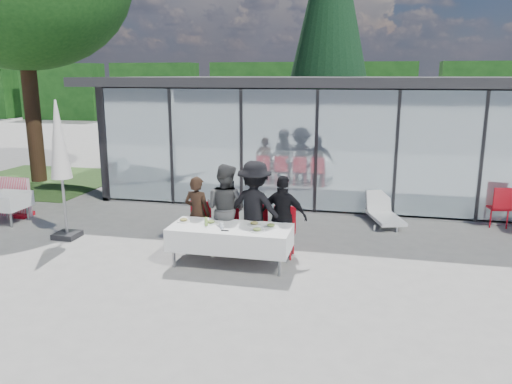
{
  "coord_description": "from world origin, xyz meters",
  "views": [
    {
      "loc": [
        2.33,
        -8.44,
        3.49
      ],
      "look_at": [
        0.12,
        1.2,
        1.17
      ],
      "focal_mm": 35.0,
      "sensor_mm": 36.0,
      "label": 1
    }
  ],
  "objects_px": {
    "conifer_tree": "(330,12)",
    "plate_d": "(271,226)",
    "diner_chair_c": "(256,227)",
    "folded_eyeglasses": "(225,230)",
    "diner_chair_b": "(227,225)",
    "lounger": "(383,213)",
    "diner_chair_d": "(284,229)",
    "plate_c": "(254,224)",
    "spare_table_left": "(7,201)",
    "market_umbrella": "(59,149)",
    "spare_chair_b": "(500,205)",
    "plate_b": "(211,222)",
    "dining_table": "(230,237)",
    "diner_b": "(225,209)",
    "diner_chair_a": "(199,223)",
    "juice_bottle": "(206,221)",
    "diner_c": "(255,209)",
    "diner_d": "(283,217)",
    "plate_extra": "(257,230)",
    "plate_a": "(184,220)",
    "diner_a": "(197,214)"
  },
  "relations": [
    {
      "from": "diner_b",
      "to": "plate_extra",
      "type": "xyz_separation_m",
      "value": [
        0.83,
        -0.82,
        -0.13
      ]
    },
    {
      "from": "diner_chair_d",
      "to": "spare_table_left",
      "type": "bearing_deg",
      "value": 174.41
    },
    {
      "from": "plate_extra",
      "to": "diner_chair_a",
      "type": "bearing_deg",
      "value": 147.23
    },
    {
      "from": "plate_d",
      "to": "market_umbrella",
      "type": "distance_m",
      "value": 4.88
    },
    {
      "from": "diner_b",
      "to": "plate_c",
      "type": "xyz_separation_m",
      "value": [
        0.69,
        -0.46,
        -0.13
      ]
    },
    {
      "from": "plate_a",
      "to": "plate_d",
      "type": "distance_m",
      "value": 1.71
    },
    {
      "from": "diner_b",
      "to": "plate_extra",
      "type": "distance_m",
      "value": 1.17
    },
    {
      "from": "spare_table_left",
      "to": "conifer_tree",
      "type": "distance_m",
      "value": 14.31
    },
    {
      "from": "diner_b",
      "to": "lounger",
      "type": "bearing_deg",
      "value": -120.7
    },
    {
      "from": "conifer_tree",
      "to": "plate_d",
      "type": "bearing_deg",
      "value": -89.43
    },
    {
      "from": "plate_d",
      "to": "diner_chair_a",
      "type": "bearing_deg",
      "value": 159.29
    },
    {
      "from": "spare_table_left",
      "to": "market_umbrella",
      "type": "relative_size",
      "value": 0.29
    },
    {
      "from": "plate_b",
      "to": "lounger",
      "type": "height_order",
      "value": "plate_b"
    },
    {
      "from": "plate_c",
      "to": "spare_table_left",
      "type": "xyz_separation_m",
      "value": [
        -6.38,
        1.22,
        -0.22
      ]
    },
    {
      "from": "diner_chair_d",
      "to": "folded_eyeglasses",
      "type": "xyz_separation_m",
      "value": [
        -0.91,
        -1.02,
        0.22
      ]
    },
    {
      "from": "diner_chair_d",
      "to": "juice_bottle",
      "type": "distance_m",
      "value": 1.58
    },
    {
      "from": "diner_chair_d",
      "to": "plate_c",
      "type": "xyz_separation_m",
      "value": [
        -0.47,
        -0.55,
        0.24
      ]
    },
    {
      "from": "diner_chair_d",
      "to": "diner_c",
      "type": "bearing_deg",
      "value": -170.25
    },
    {
      "from": "diner_chair_d",
      "to": "lounger",
      "type": "distance_m",
      "value": 3.36
    },
    {
      "from": "spare_chair_b",
      "to": "plate_b",
      "type": "bearing_deg",
      "value": -148.67
    },
    {
      "from": "diner_d",
      "to": "plate_b",
      "type": "bearing_deg",
      "value": 30.09
    },
    {
      "from": "conifer_tree",
      "to": "diner_b",
      "type": "bearing_deg",
      "value": -94.19
    },
    {
      "from": "spare_chair_b",
      "to": "conifer_tree",
      "type": "distance_m",
      "value": 11.76
    },
    {
      "from": "diner_b",
      "to": "conifer_tree",
      "type": "xyz_separation_m",
      "value": [
        0.9,
        12.26,
        5.08
      ]
    },
    {
      "from": "plate_a",
      "to": "lounger",
      "type": "distance_m",
      "value": 5.1
    },
    {
      "from": "diner_chair_c",
      "to": "diner_d",
      "type": "bearing_deg",
      "value": -9.75
    },
    {
      "from": "diner_a",
      "to": "plate_a",
      "type": "bearing_deg",
      "value": 89.78
    },
    {
      "from": "dining_table",
      "to": "plate_a",
      "type": "relative_size",
      "value": 8.61
    },
    {
      "from": "diner_chair_a",
      "to": "juice_bottle",
      "type": "distance_m",
      "value": 0.93
    },
    {
      "from": "diner_c",
      "to": "plate_a",
      "type": "relative_size",
      "value": 7.2
    },
    {
      "from": "dining_table",
      "to": "market_umbrella",
      "type": "height_order",
      "value": "market_umbrella"
    },
    {
      "from": "diner_chair_b",
      "to": "lounger",
      "type": "xyz_separation_m",
      "value": [
        3.13,
        2.71,
        -0.28
      ]
    },
    {
      "from": "diner_chair_a",
      "to": "spare_table_left",
      "type": "xyz_separation_m",
      "value": [
        -5.09,
        0.67,
        0.02
      ]
    },
    {
      "from": "plate_d",
      "to": "folded_eyeglasses",
      "type": "height_order",
      "value": "plate_d"
    },
    {
      "from": "diner_chair_c",
      "to": "plate_d",
      "type": "relative_size",
      "value": 3.72
    },
    {
      "from": "diner_chair_d",
      "to": "conifer_tree",
      "type": "xyz_separation_m",
      "value": [
        -0.27,
        12.16,
        5.45
      ]
    },
    {
      "from": "diner_chair_c",
      "to": "spare_chair_b",
      "type": "relative_size",
      "value": 1.0
    },
    {
      "from": "market_umbrella",
      "to": "spare_chair_b",
      "type": "bearing_deg",
      "value": 17.43
    },
    {
      "from": "dining_table",
      "to": "conifer_tree",
      "type": "xyz_separation_m",
      "value": [
        0.61,
        12.91,
        5.45
      ]
    },
    {
      "from": "diner_d",
      "to": "plate_a",
      "type": "bearing_deg",
      "value": 23.32
    },
    {
      "from": "diner_chair_c",
      "to": "folded_eyeglasses",
      "type": "height_order",
      "value": "diner_chair_c"
    },
    {
      "from": "plate_d",
      "to": "conifer_tree",
      "type": "distance_m",
      "value": 13.79
    },
    {
      "from": "diner_chair_d",
      "to": "plate_b",
      "type": "bearing_deg",
      "value": -153.61
    },
    {
      "from": "conifer_tree",
      "to": "folded_eyeglasses",
      "type": "bearing_deg",
      "value": -92.77
    },
    {
      "from": "spare_table_left",
      "to": "diner_chair_c",
      "type": "bearing_deg",
      "value": -6.09
    },
    {
      "from": "diner_chair_d",
      "to": "spare_table_left",
      "type": "relative_size",
      "value": 1.13
    },
    {
      "from": "market_umbrella",
      "to": "diner_b",
      "type": "bearing_deg",
      "value": -1.35
    },
    {
      "from": "juice_bottle",
      "to": "lounger",
      "type": "xyz_separation_m",
      "value": [
        3.31,
        3.5,
        -0.57
      ]
    },
    {
      "from": "dining_table",
      "to": "plate_a",
      "type": "bearing_deg",
      "value": 172.88
    },
    {
      "from": "plate_a",
      "to": "plate_b",
      "type": "relative_size",
      "value": 1.0
    }
  ]
}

